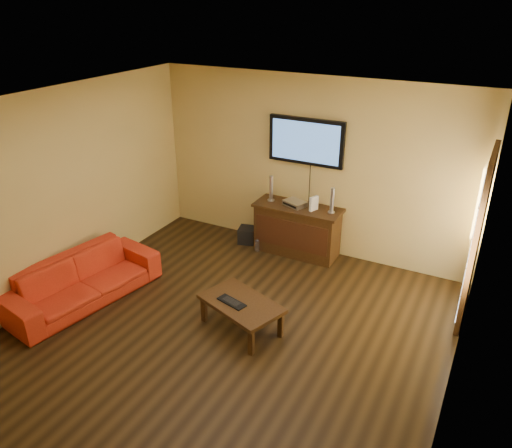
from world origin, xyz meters
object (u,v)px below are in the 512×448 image
Objects in this scene: speaker_left at (271,189)px; sofa at (81,273)px; coffee_table at (241,305)px; av_receiver at (295,203)px; television at (306,141)px; speaker_right at (332,201)px; game_console at (314,204)px; bottle at (257,246)px; subwoofer at (247,235)px; keyboard at (232,302)px; media_console at (297,230)px.

sofa is at bearing -120.77° from speaker_left.
coffee_table is 2.19m from av_receiver.
television is 2.72m from coffee_table.
speaker_right reaches higher than game_console.
sofa is 9.30× the size of bottle.
speaker_left is 1.04× the size of speaker_right.
bottle is at bearing -129.42° from av_receiver.
speaker_left is 1.86× the size of game_console.
television reaches higher than speaker_right.
sofa is 2.69m from bottle.
speaker_left reaches higher than speaker_right.
game_console is 1.35m from subwoofer.
television is 1.85m from subwoofer.
bottle is at bearing -139.09° from television.
television is 0.92m from speaker_left.
speaker_right is at bearing 78.99° from keyboard.
media_console is 3.48× the size of speaker_right.
coffee_table reaches higher than subwoofer.
speaker_left is 1.54× the size of subwoofer.
sofa is 2.73m from subwoofer.
media_console is at bearing -27.95° from sofa.
speaker_left is 2.34m from keyboard.
subwoofer is (-1.04, 2.05, -0.20)m from coffee_table.
speaker_right reaches higher than bottle.
bottle is (-1.08, -0.29, -0.86)m from speaker_right.
media_console is at bearing -2.99° from speaker_left.
subwoofer is at bearing 116.91° from coffee_table.
subwoofer is 0.66× the size of keyboard.
coffee_table is at bearing -72.90° from speaker_left.
av_receiver is at bearing 163.79° from media_console.
speaker_right reaches higher than coffee_table.
coffee_table is 2.00m from bottle.
bottle is at bearing -49.61° from subwoofer.
keyboard is (0.65, -1.91, 0.29)m from bottle.
speaker_right is at bearing 2.63° from media_console.
speaker_left reaches higher than keyboard.
subwoofer is (1.13, 2.47, -0.27)m from sofa.
coffee_table is 0.55× the size of sofa.
subwoofer is (-0.85, -0.05, -0.26)m from media_console.
game_console is 0.83× the size of subwoofer.
speaker_right is 0.98× the size of keyboard.
television reaches higher than coffee_table.
speaker_left reaches higher than coffee_table.
media_console is 3.33× the size of speaker_left.
coffee_table is at bearing -68.95° from sofa.
speaker_right reaches higher than av_receiver.
speaker_left reaches higher than sofa.
bottle is (-0.81, -0.25, -0.79)m from game_console.
media_console is 5.14× the size of subwoofer.
game_console is at bearing -42.12° from television.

